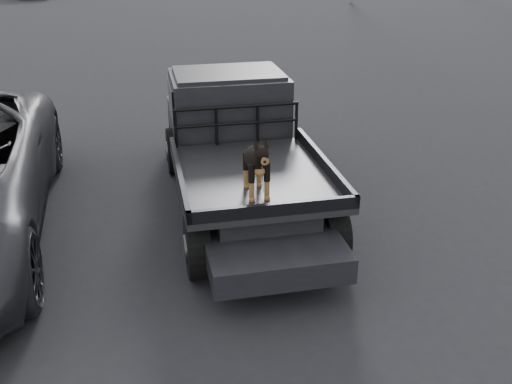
{
  "coord_description": "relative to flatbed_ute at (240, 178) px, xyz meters",
  "views": [
    {
      "loc": [
        -1.34,
        -5.76,
        3.82
      ],
      "look_at": [
        -0.22,
        -0.49,
        1.27
      ],
      "focal_mm": 40.0,
      "sensor_mm": 36.0,
      "label": 1
    }
  ],
  "objects": [
    {
      "name": "ground",
      "position": [
        -0.01,
        -1.73,
        -0.46
      ],
      "size": [
        120.0,
        120.0,
        0.0
      ],
      "primitive_type": "plane",
      "color": "black",
      "rests_on": "ground"
    },
    {
      "name": "flatbed_ute",
      "position": [
        0.0,
        0.0,
        0.0
      ],
      "size": [
        2.0,
        5.4,
        0.92
      ],
      "primitive_type": null,
      "color": "black",
      "rests_on": "ground"
    },
    {
      "name": "ute_cab",
      "position": [
        0.0,
        0.95,
        0.9
      ],
      "size": [
        1.72,
        1.3,
        0.88
      ],
      "primitive_type": null,
      "color": "black",
      "rests_on": "flatbed_ute"
    },
    {
      "name": "headache_rack",
      "position": [
        0.0,
        0.2,
        0.74
      ],
      "size": [
        1.8,
        0.08,
        0.55
      ],
      "primitive_type": null,
      "color": "black",
      "rests_on": "flatbed_ute"
    },
    {
      "name": "dog",
      "position": [
        -0.08,
        -1.51,
        0.83
      ],
      "size": [
        0.32,
        0.6,
        0.74
      ],
      "primitive_type": null,
      "color": "black",
      "rests_on": "flatbed_ute"
    }
  ]
}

